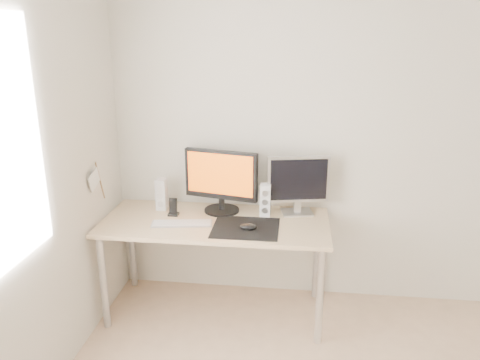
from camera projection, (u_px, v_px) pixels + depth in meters
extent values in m
plane|color=silver|center=(349.00, 141.00, 3.39)|extent=(3.50, 0.00, 3.50)
cube|color=black|center=(246.00, 228.00, 3.18)|extent=(0.45, 0.40, 0.00)
ellipsoid|color=black|center=(248.00, 227.00, 3.14)|extent=(0.11, 0.07, 0.04)
cube|color=#D1B587|center=(215.00, 222.00, 3.31)|extent=(1.60, 0.70, 0.03)
cylinder|color=silver|center=(104.00, 282.00, 3.23)|extent=(0.05, 0.05, 0.70)
cylinder|color=silver|center=(320.00, 296.00, 3.06)|extent=(0.05, 0.05, 0.70)
cylinder|color=silver|center=(132.00, 246.00, 3.78)|extent=(0.05, 0.05, 0.70)
cylinder|color=silver|center=(317.00, 256.00, 3.61)|extent=(0.05, 0.05, 0.70)
cylinder|color=black|center=(222.00, 210.00, 3.48)|extent=(0.31, 0.31, 0.02)
cylinder|color=black|center=(222.00, 201.00, 3.46)|extent=(0.05, 0.05, 0.12)
cube|color=black|center=(221.00, 175.00, 3.39)|extent=(0.55, 0.17, 0.36)
cube|color=#E95E0C|center=(220.00, 174.00, 3.36)|extent=(0.49, 0.12, 0.30)
cube|color=silver|center=(297.00, 212.00, 3.44)|extent=(0.25, 0.20, 0.01)
cube|color=#B6B6B9|center=(297.00, 205.00, 3.42)|extent=(0.06, 0.05, 0.10)
cube|color=#B8B8BB|center=(298.00, 179.00, 3.36)|extent=(0.45, 0.13, 0.34)
cube|color=black|center=(299.00, 180.00, 3.34)|extent=(0.40, 0.09, 0.30)
cube|color=silver|center=(162.00, 194.00, 3.49)|extent=(0.08, 0.09, 0.24)
cylinder|color=#ABABAD|center=(160.00, 204.00, 3.47)|extent=(0.05, 0.01, 0.05)
cylinder|color=silver|center=(160.00, 196.00, 3.45)|extent=(0.05, 0.01, 0.05)
cylinder|color=silver|center=(160.00, 188.00, 3.43)|extent=(0.05, 0.01, 0.05)
cube|color=white|center=(265.00, 200.00, 3.36)|extent=(0.08, 0.09, 0.24)
cylinder|color=#B5B6B8|center=(265.00, 211.00, 3.34)|extent=(0.05, 0.01, 0.05)
cylinder|color=#AAAAAC|center=(265.00, 202.00, 3.32)|extent=(0.05, 0.01, 0.05)
cylinder|color=#BBBBBE|center=(265.00, 194.00, 3.30)|extent=(0.05, 0.01, 0.05)
cube|color=#ADADAF|center=(182.00, 224.00, 3.24)|extent=(0.43, 0.18, 0.01)
cube|color=silver|center=(182.00, 223.00, 3.24)|extent=(0.41, 0.17, 0.01)
cube|color=black|center=(174.00, 214.00, 3.40)|extent=(0.07, 0.06, 0.02)
cube|color=black|center=(173.00, 206.00, 3.38)|extent=(0.06, 0.03, 0.12)
cylinder|color=#A57F54|center=(100.00, 181.00, 3.23)|extent=(0.01, 0.10, 0.29)
cube|color=white|center=(94.00, 179.00, 3.14)|extent=(0.00, 0.19, 0.15)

